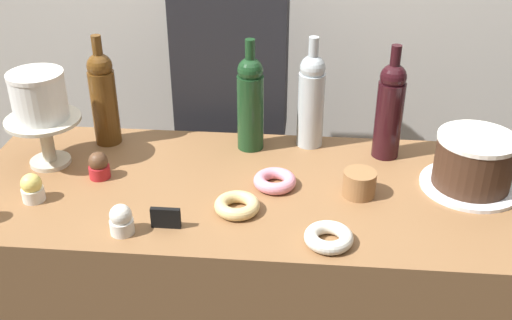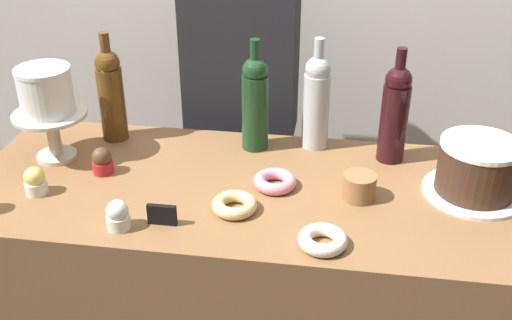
{
  "view_description": "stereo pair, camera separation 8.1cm",
  "coord_description": "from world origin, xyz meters",
  "views": [
    {
      "loc": [
        0.12,
        -1.36,
        1.8
      ],
      "look_at": [
        0.0,
        0.0,
        1.03
      ],
      "focal_mm": 43.17,
      "sensor_mm": 36.0,
      "label": 1
    },
    {
      "loc": [
        0.2,
        -1.35,
        1.8
      ],
      "look_at": [
        0.0,
        0.0,
        1.03
      ],
      "focal_mm": 43.17,
      "sensor_mm": 36.0,
      "label": 2
    }
  ],
  "objects": [
    {
      "name": "barista_figure",
      "position": [
        -0.13,
        0.53,
        0.84
      ],
      "size": [
        0.36,
        0.22,
        1.6
      ],
      "color": "black",
      "rests_on": "ground_plane"
    },
    {
      "name": "donut_sugar",
      "position": [
        0.19,
        -0.23,
        0.97
      ],
      "size": [
        0.11,
        0.11,
        0.03
      ],
      "color": "silver",
      "rests_on": "display_counter"
    },
    {
      "name": "white_layer_cake",
      "position": [
        -0.58,
        0.07,
        1.16
      ],
      "size": [
        0.15,
        0.15,
        0.13
      ],
      "color": "white",
      "rests_on": "cake_stand_pedestal"
    },
    {
      "name": "cupcake_vanilla",
      "position": [
        -0.29,
        -0.23,
        0.99
      ],
      "size": [
        0.06,
        0.06,
        0.07
      ],
      "color": "white",
      "rests_on": "display_counter"
    },
    {
      "name": "silver_serving_platter",
      "position": [
        0.55,
        0.05,
        0.96
      ],
      "size": [
        0.25,
        0.25,
        0.01
      ],
      "color": "white",
      "rests_on": "display_counter"
    },
    {
      "name": "wine_bottle_dark_red",
      "position": [
        0.35,
        0.21,
        1.1
      ],
      "size": [
        0.08,
        0.08,
        0.33
      ],
      "color": "black",
      "rests_on": "display_counter"
    },
    {
      "name": "price_sign_chalkboard",
      "position": [
        -0.19,
        -0.2,
        0.98
      ],
      "size": [
        0.07,
        0.01,
        0.05
      ],
      "color": "black",
      "rests_on": "display_counter"
    },
    {
      "name": "wine_bottle_green",
      "position": [
        -0.04,
        0.22,
        1.1
      ],
      "size": [
        0.08,
        0.08,
        0.33
      ],
      "color": "#193D1E",
      "rests_on": "display_counter"
    },
    {
      "name": "wine_bottle_amber",
      "position": [
        -0.46,
        0.22,
        1.1
      ],
      "size": [
        0.08,
        0.08,
        0.33
      ],
      "color": "#5B3814",
      "rests_on": "display_counter"
    },
    {
      "name": "cookie_stack",
      "position": [
        0.26,
        -0.01,
        0.99
      ],
      "size": [
        0.08,
        0.08,
        0.07
      ],
      "color": "olive",
      "rests_on": "display_counter"
    },
    {
      "name": "cupcake_lemon",
      "position": [
        -0.55,
        -0.11,
        0.99
      ],
      "size": [
        0.06,
        0.06,
        0.07
      ],
      "color": "white",
      "rests_on": "display_counter"
    },
    {
      "name": "donut_glazed",
      "position": [
        -0.04,
        -0.12,
        0.97
      ],
      "size": [
        0.11,
        0.11,
        0.03
      ],
      "color": "#E0C17F",
      "rests_on": "display_counter"
    },
    {
      "name": "cupcake_chocolate",
      "position": [
        -0.42,
        0.01,
        0.99
      ],
      "size": [
        0.06,
        0.06,
        0.07
      ],
      "color": "red",
      "rests_on": "display_counter"
    },
    {
      "name": "wine_bottle_clear",
      "position": [
        0.13,
        0.25,
        1.1
      ],
      "size": [
        0.08,
        0.08,
        0.33
      ],
      "color": "#B2BCC1",
      "rests_on": "display_counter"
    },
    {
      "name": "donut_pink",
      "position": [
        0.05,
        0.01,
        0.97
      ],
      "size": [
        0.11,
        0.11,
        0.03
      ],
      "color": "pink",
      "rests_on": "display_counter"
    },
    {
      "name": "chocolate_round_cake",
      "position": [
        0.55,
        0.05,
        1.03
      ],
      "size": [
        0.2,
        0.2,
        0.14
      ],
      "color": "#3D2619",
      "rests_on": "silver_serving_platter"
    },
    {
      "name": "cake_stand_pedestal",
      "position": [
        -0.58,
        0.07,
        1.05
      ],
      "size": [
        0.2,
        0.2,
        0.14
      ],
      "color": "beige",
      "rests_on": "display_counter"
    }
  ]
}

